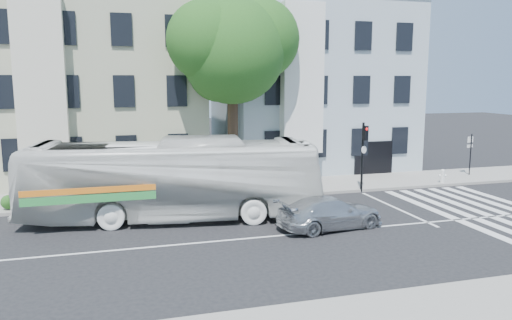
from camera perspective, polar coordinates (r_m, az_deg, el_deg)
name	(u,v)px	position (r m, az deg, el deg)	size (l,w,h in m)	color
ground	(283,235)	(19.73, 3.14, -8.60)	(120.00, 120.00, 0.00)	black
sidewalk_far	(235,190)	(27.14, -2.37, -3.48)	(80.00, 4.00, 0.15)	gray
building_left	(99,88)	(32.77, -17.52, 7.86)	(12.00, 10.00, 11.00)	#ABAD91
building_right	(309,87)	(35.30, 6.07, 8.29)	(12.00, 10.00, 11.00)	#A0B0BE
street_tree	(232,45)	(27.27, -2.73, 12.98)	(7.30, 5.90, 11.10)	#2D2116
bus	(173,179)	(21.82, -9.47, -2.18)	(12.70, 2.97, 3.54)	silver
sedan	(330,213)	(20.69, 8.49, -5.96)	(4.50, 1.83, 1.30)	silver
hedge	(105,196)	(24.99, -16.84, -3.98)	(8.50, 0.84, 0.70)	#20551B
traffic_signal	(364,148)	(27.12, 12.20, 1.38)	(0.37, 0.51, 3.77)	black
fire_hydrant	(442,176)	(30.61, 20.54, -1.70)	(0.45, 0.28, 0.78)	silver
far_sign_pole	(470,149)	(33.63, 23.30, 1.17)	(0.46, 0.20, 2.56)	black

